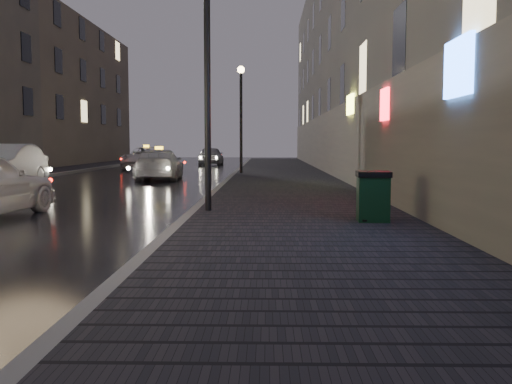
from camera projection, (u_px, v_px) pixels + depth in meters
sidewalk at (283, 176)px, 27.49m from camera, size 4.60×58.00×0.15m
curb at (233, 176)px, 27.54m from camera, size 0.20×58.00×0.15m
sidewalk_far at (24, 175)px, 27.74m from camera, size 2.40×58.00×0.15m
curb_far at (50, 175)px, 27.71m from camera, size 0.20×58.00×0.15m
building_near at (340, 53)px, 30.87m from camera, size 1.80×50.00×13.00m
building_far_c at (58, 94)px, 45.30m from camera, size 6.00×22.00×11.00m
lamp_near at (207, 57)px, 12.30m from camera, size 0.36×0.36×5.28m
lamp_far at (241, 106)px, 28.24m from camera, size 0.36×0.36×5.28m
trash_bin at (373, 196)px, 10.82m from camera, size 0.66×0.66×0.95m
car_left_mid at (1, 167)px, 19.54m from camera, size 2.02×5.00×1.62m
taxi_mid at (159, 165)px, 25.46m from camera, size 2.24×4.80×1.35m
taxi_far at (146, 158)px, 36.31m from camera, size 2.56×5.11×1.39m
car_far at (211, 156)px, 42.18m from camera, size 1.67×4.05×1.37m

